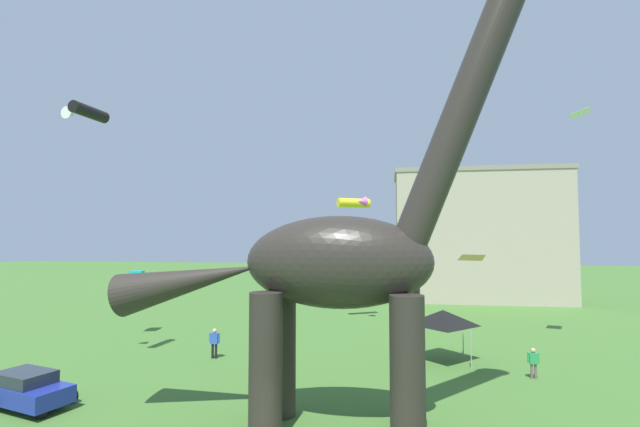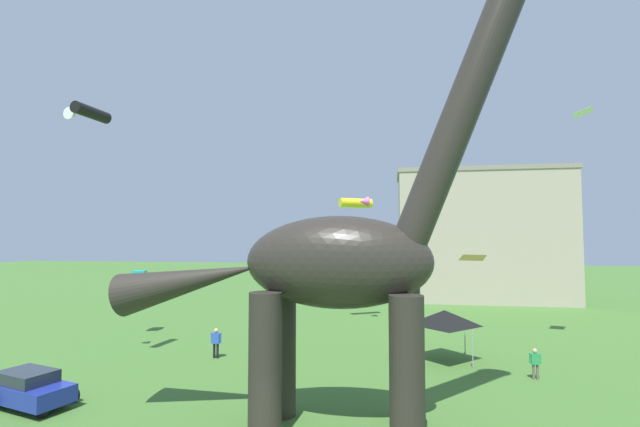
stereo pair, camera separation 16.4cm
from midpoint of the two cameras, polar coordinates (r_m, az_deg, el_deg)
The scene contains 11 objects.
dinosaur_sculpture at distance 17.11m, azimuth 2.33°, elevation -6.27°, with size 16.78×3.56×17.54m.
parked_sedan_left at distance 24.05m, azimuth -33.43°, elevation -18.26°, with size 4.52×2.85×1.55m.
person_far_spectator at distance 26.54m, azimuth 26.15°, elevation -16.66°, with size 0.59×0.26×1.58m.
person_watching_child at distance 28.73m, azimuth -13.09°, elevation -15.60°, with size 0.67×0.29×1.79m.
festival_canopy_tent at distance 28.09m, azimuth 15.92°, elevation -12.80°, with size 3.15×3.15×3.00m.
kite_apex at distance 34.81m, azimuth 30.90°, elevation 11.09°, with size 1.64×1.85×0.35m.
kite_high_left at distance 28.30m, azimuth -27.64°, elevation 11.39°, with size 2.10×2.40×0.69m.
kite_high_right at distance 38.54m, azimuth 4.96°, elevation 1.40°, with size 2.96×3.04×0.86m.
kite_mid_right at distance 21.03m, azimuth 19.29°, elevation -5.39°, with size 1.28×1.14×0.24m.
kite_near_low at distance 36.80m, azimuth -22.13°, elevation -7.83°, with size 1.10×1.10×1.28m.
background_building_block at distance 56.69m, azimuth 20.04°, elevation -2.65°, with size 19.57×9.63×15.43m.
Camera 2 is at (2.97, -12.96, 7.21)m, focal length 24.83 mm.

